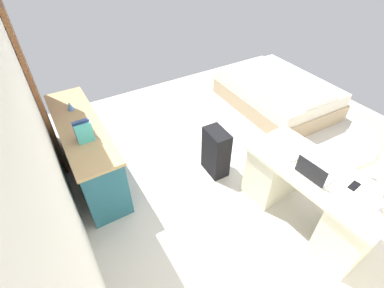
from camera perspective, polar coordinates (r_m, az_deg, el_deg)
name	(u,v)px	position (r m, az deg, el deg)	size (l,w,h in m)	color
ground_plane	(248,164)	(3.93, 11.48, -4.05)	(5.51, 5.51, 0.00)	beige
wall_back	(37,139)	(2.35, -29.16, 0.90)	(4.22, 0.10, 2.78)	white
door_wooden	(36,91)	(3.89, -29.43, 9.41)	(0.88, 0.05, 2.04)	brown
desk	(310,195)	(3.24, 22.99, -9.58)	(1.48, 0.75, 0.73)	beige
office_chair	(350,155)	(3.87, 29.69, -1.98)	(0.52, 0.52, 0.94)	black
credenza	(87,150)	(3.70, -20.76, -1.13)	(1.80, 0.48, 0.80)	#235B6B
bed	(277,93)	(5.16, 17.06, 9.91)	(1.95, 1.47, 0.58)	tan
suitcase_black	(216,152)	(3.56, 4.93, -1.65)	(0.36, 0.22, 0.65)	black
laptop	(313,173)	(2.89, 23.60, -5.50)	(0.32, 0.24, 0.21)	#B7B7BC
computer_mouse	(293,159)	(3.03, 20.05, -2.87)	(0.06, 0.10, 0.03)	white
cell_phone_near_laptop	(354,186)	(3.01, 30.33, -7.41)	(0.07, 0.14, 0.01)	black
desk_lamp	(383,187)	(2.74, 34.61, -7.22)	(0.16, 0.11, 0.34)	silver
book_row	(84,131)	(3.14, -21.37, 2.43)	(0.14, 0.17, 0.23)	#46B4B2
figurine_small	(70,106)	(3.75, -23.75, 7.17)	(0.08, 0.08, 0.11)	#4C7FBF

